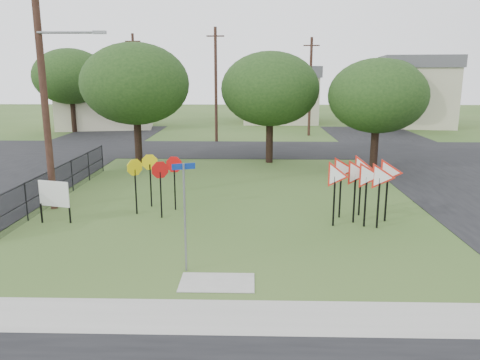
% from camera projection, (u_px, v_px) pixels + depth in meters
% --- Properties ---
extents(ground, '(140.00, 140.00, 0.00)m').
position_uv_depth(ground, '(223.00, 250.00, 14.88)').
color(ground, '#33531F').
extents(sidewalk, '(30.00, 1.60, 0.02)m').
position_uv_depth(sidewalk, '(211.00, 317.00, 10.78)').
color(sidewalk, '#9A9992').
rests_on(sidewalk, ground).
extents(planting_strip, '(30.00, 0.80, 0.02)m').
position_uv_depth(planting_strip, '(206.00, 346.00, 9.62)').
color(planting_strip, '#33531F').
rests_on(planting_strip, ground).
extents(street_left, '(8.00, 50.00, 0.02)m').
position_uv_depth(street_left, '(10.00, 178.00, 24.92)').
color(street_left, black).
rests_on(street_left, ground).
extents(street_right, '(8.00, 50.00, 0.02)m').
position_uv_depth(street_right, '(465.00, 181.00, 24.31)').
color(street_right, black).
rests_on(street_right, ground).
extents(street_far, '(60.00, 8.00, 0.02)m').
position_uv_depth(street_far, '(240.00, 149.00, 34.36)').
color(street_far, black).
rests_on(street_far, ground).
extents(curb_pad, '(2.00, 1.20, 0.02)m').
position_uv_depth(curb_pad, '(217.00, 283.00, 12.54)').
color(curb_pad, '#9A9992').
rests_on(curb_pad, ground).
extents(street_name_sign, '(0.61, 0.24, 3.11)m').
position_uv_depth(street_name_sign, '(185.00, 211.00, 12.93)').
color(street_name_sign, gray).
rests_on(street_name_sign, ground).
extents(stop_sign_cluster, '(2.06, 1.76, 2.24)m').
position_uv_depth(stop_sign_cluster, '(155.00, 171.00, 18.59)').
color(stop_sign_cluster, black).
rests_on(stop_sign_cluster, ground).
extents(yield_sign_cluster, '(2.99, 2.15, 2.45)m').
position_uv_depth(yield_sign_cluster, '(361.00, 176.00, 17.24)').
color(yield_sign_cluster, black).
rests_on(yield_sign_cluster, ground).
extents(info_board, '(1.25, 0.38, 1.61)m').
position_uv_depth(info_board, '(54.00, 195.00, 17.33)').
color(info_board, black).
rests_on(info_board, ground).
extents(utility_pole_main, '(3.55, 0.33, 10.00)m').
position_uv_depth(utility_pole_main, '(44.00, 80.00, 18.27)').
color(utility_pole_main, '#3E251C').
rests_on(utility_pole_main, ground).
extents(far_pole_a, '(1.40, 0.24, 9.00)m').
position_uv_depth(far_pole_a, '(216.00, 84.00, 37.28)').
color(far_pole_a, '#3E251C').
rests_on(far_pole_a, ground).
extents(far_pole_b, '(1.40, 0.24, 8.50)m').
position_uv_depth(far_pole_b, '(310.00, 86.00, 41.03)').
color(far_pole_b, '#3E251C').
rests_on(far_pole_b, ground).
extents(far_pole_c, '(1.40, 0.24, 9.00)m').
position_uv_depth(far_pole_c, '(135.00, 83.00, 43.33)').
color(far_pole_c, '#3E251C').
rests_on(far_pole_c, ground).
extents(fence_run, '(0.05, 11.55, 1.50)m').
position_uv_depth(fence_run, '(62.00, 180.00, 20.98)').
color(fence_run, black).
rests_on(fence_run, ground).
extents(house_left, '(10.58, 8.88, 7.20)m').
position_uv_depth(house_left, '(106.00, 91.00, 47.54)').
color(house_left, beige).
rests_on(house_left, ground).
extents(house_mid, '(8.40, 8.40, 6.20)m').
position_uv_depth(house_mid, '(279.00, 94.00, 53.04)').
color(house_mid, beige).
rests_on(house_mid, ground).
extents(house_right, '(8.30, 8.30, 7.20)m').
position_uv_depth(house_right, '(416.00, 91.00, 48.68)').
color(house_right, beige).
rests_on(house_right, ground).
extents(tree_near_left, '(6.40, 6.40, 7.27)m').
position_uv_depth(tree_near_left, '(135.00, 84.00, 27.58)').
color(tree_near_left, black).
rests_on(tree_near_left, ground).
extents(tree_near_mid, '(6.00, 6.00, 6.80)m').
position_uv_depth(tree_near_mid, '(270.00, 89.00, 28.42)').
color(tree_near_mid, black).
rests_on(tree_near_mid, ground).
extents(tree_near_right, '(5.60, 5.60, 6.33)m').
position_uv_depth(tree_near_right, '(378.00, 96.00, 26.39)').
color(tree_near_right, black).
rests_on(tree_near_right, ground).
extents(tree_far_left, '(6.80, 6.80, 7.73)m').
position_uv_depth(tree_far_left, '(70.00, 76.00, 43.35)').
color(tree_far_left, black).
rests_on(tree_far_left, ground).
extents(tree_far_right, '(6.00, 6.00, 6.80)m').
position_uv_depth(tree_far_right, '(389.00, 83.00, 44.68)').
color(tree_far_right, black).
rests_on(tree_far_right, ground).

